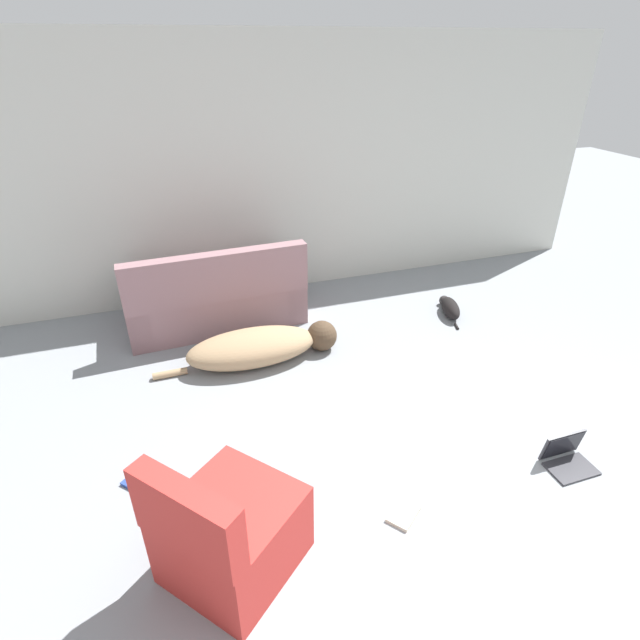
# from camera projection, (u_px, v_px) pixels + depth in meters

# --- Properties ---
(ground_plane) EXTENTS (20.00, 20.00, 0.00)m
(ground_plane) POSITION_uv_depth(u_px,v_px,m) (535.00, 612.00, 2.51)
(ground_plane) COLOR gray
(wall_back) EXTENTS (7.25, 0.06, 2.63)m
(wall_back) POSITION_uv_depth(u_px,v_px,m) (298.00, 170.00, 5.28)
(wall_back) COLOR beige
(wall_back) RESTS_ON ground_plane
(couch) EXTENTS (1.73, 0.86, 0.85)m
(couch) POSITION_uv_depth(u_px,v_px,m) (216.00, 299.00, 4.96)
(couch) COLOR gray
(couch) RESTS_ON ground_plane
(dog) EXTENTS (1.66, 0.52, 0.29)m
(dog) POSITION_uv_depth(u_px,v_px,m) (260.00, 346.00, 4.42)
(dog) COLOR #A38460
(dog) RESTS_ON ground_plane
(cat) EXTENTS (0.26, 0.59, 0.17)m
(cat) POSITION_uv_depth(u_px,v_px,m) (450.00, 307.00, 5.21)
(cat) COLOR black
(cat) RESTS_ON ground_plane
(laptop_open) EXTENTS (0.31, 0.25, 0.22)m
(laptop_open) POSITION_uv_depth(u_px,v_px,m) (566.00, 455.00, 3.36)
(laptop_open) COLOR #2D2D33
(laptop_open) RESTS_ON ground_plane
(book_blue) EXTENTS (0.21, 0.21, 0.02)m
(book_blue) POSITION_uv_depth(u_px,v_px,m) (137.00, 478.00, 3.26)
(book_blue) COLOR #28428E
(book_blue) RESTS_ON ground_plane
(book_cream) EXTENTS (0.25, 0.24, 0.02)m
(book_cream) POSITION_uv_depth(u_px,v_px,m) (403.00, 514.00, 3.01)
(book_cream) COLOR beige
(book_cream) RESTS_ON ground_plane
(side_chair) EXTENTS (0.88, 0.88, 0.83)m
(side_chair) POSITION_uv_depth(u_px,v_px,m) (228.00, 533.00, 2.58)
(side_chair) COLOR #B72D28
(side_chair) RESTS_ON ground_plane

